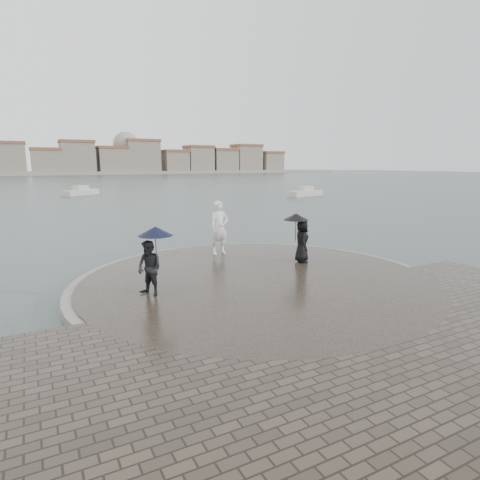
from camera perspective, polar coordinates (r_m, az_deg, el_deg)
ground at (r=11.29m, az=11.64°, el=-11.34°), size 400.00×400.00×0.00m
kerb_ring at (r=13.95m, az=2.50°, el=-6.10°), size 12.50×12.50×0.32m
quay_tip at (r=13.94m, az=2.50°, el=-6.02°), size 11.90×11.90×0.36m
statue at (r=17.23m, az=-2.96°, el=1.77°), size 0.86×0.58×2.30m
visitor_left at (r=12.10m, az=-12.54°, el=-2.51°), size 1.25×1.13×2.04m
visitor_right at (r=15.94m, az=8.59°, el=0.75°), size 1.18×1.10×1.95m
far_skyline at (r=168.73m, az=-28.05°, el=10.04°), size 260.00×20.00×37.00m
boats at (r=54.46m, az=-6.92°, el=6.69°), size 31.57×19.45×1.50m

